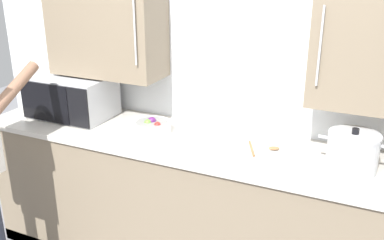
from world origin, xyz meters
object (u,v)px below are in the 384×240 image
(microwave_oven, at_px, (69,96))
(wooden_spoon, at_px, (264,148))
(stock_pot, at_px, (353,152))
(fruit_bowl, at_px, (152,126))

(microwave_oven, bearing_deg, wooden_spoon, -0.02)
(stock_pot, distance_m, wooden_spoon, 0.50)
(fruit_bowl, relative_size, stock_pot, 0.69)
(microwave_oven, height_order, fruit_bowl, microwave_oven)
(microwave_oven, xyz_separation_m, wooden_spoon, (1.42, -0.00, -0.14))
(wooden_spoon, bearing_deg, microwave_oven, 179.98)
(stock_pot, bearing_deg, fruit_bowl, 179.16)
(fruit_bowl, distance_m, stock_pot, 1.22)
(stock_pot, bearing_deg, microwave_oven, 178.30)
(microwave_oven, bearing_deg, fruit_bowl, -3.21)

